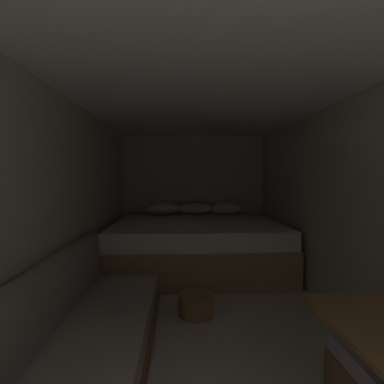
{
  "coord_description": "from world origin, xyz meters",
  "views": [
    {
      "loc": [
        -0.24,
        -0.29,
        1.35
      ],
      "look_at": [
        -0.11,
        2.71,
        1.16
      ],
      "focal_mm": 26.15,
      "sensor_mm": 36.0,
      "label": 1
    }
  ],
  "objects": [
    {
      "name": "ground_plane",
      "position": [
        0.0,
        2.03,
        0.0
      ],
      "size": [
        7.09,
        7.09,
        0.0
      ],
      "primitive_type": "plane",
      "color": "beige"
    },
    {
      "name": "wall_back",
      "position": [
        0.0,
        4.6,
        1.01
      ],
      "size": [
        2.54,
        0.05,
        2.01
      ],
      "primitive_type": "cube",
      "color": "beige",
      "rests_on": "ground"
    },
    {
      "name": "wall_left",
      "position": [
        -1.24,
        2.03,
        1.01
      ],
      "size": [
        0.05,
        5.09,
        2.01
      ],
      "primitive_type": "cube",
      "color": "beige",
      "rests_on": "ground"
    },
    {
      "name": "wall_right",
      "position": [
        1.24,
        2.03,
        1.01
      ],
      "size": [
        0.05,
        5.09,
        2.01
      ],
      "primitive_type": "cube",
      "color": "beige",
      "rests_on": "ground"
    },
    {
      "name": "ceiling_slab",
      "position": [
        0.0,
        2.03,
        2.04
      ],
      "size": [
        2.54,
        5.09,
        0.05
      ],
      "primitive_type": "cube",
      "color": "white",
      "rests_on": "wall_left"
    },
    {
      "name": "bed",
      "position": [
        0.0,
        3.67,
        0.36
      ],
      "size": [
        2.32,
        1.76,
        0.88
      ],
      "color": "tan",
      "rests_on": "ground"
    },
    {
      "name": "sofa_left",
      "position": [
        -0.89,
        1.27,
        0.22
      ],
      "size": [
        0.74,
        2.66,
        0.74
      ],
      "color": "olive",
      "rests_on": "ground"
    },
    {
      "name": "wicker_basket",
      "position": [
        -0.09,
        2.31,
        0.1
      ],
      "size": [
        0.34,
        0.34,
        0.19
      ],
      "color": "olive",
      "rests_on": "ground"
    }
  ]
}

